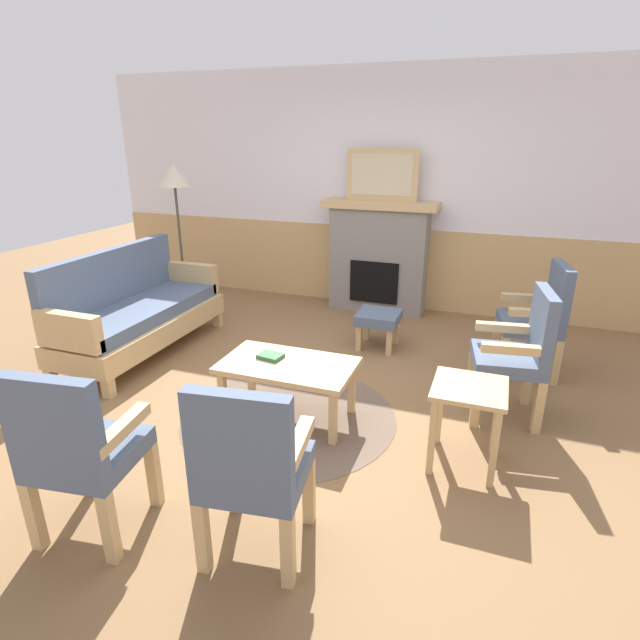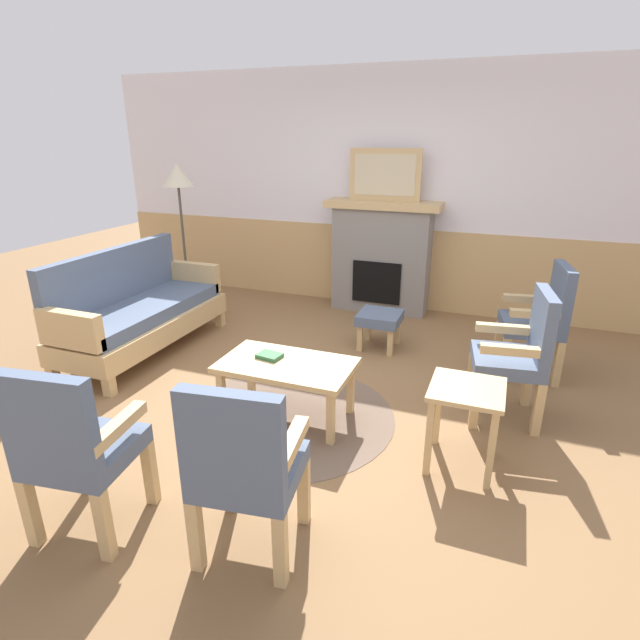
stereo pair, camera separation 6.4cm
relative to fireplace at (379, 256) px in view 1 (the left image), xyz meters
name	(u,v)px [view 1 (the left image)]	position (x,y,z in m)	size (l,w,h in m)	color
ground_plane	(305,399)	(0.00, -2.35, -0.65)	(14.00, 14.00, 0.00)	olive
wall_back	(386,195)	(0.00, 0.25, 0.66)	(7.20, 0.14, 2.70)	white
fireplace	(379,256)	(0.00, 0.00, 0.00)	(1.30, 0.44, 1.28)	gray
framed_picture	(382,175)	(0.00, 0.00, 0.91)	(0.80, 0.04, 0.56)	tan
couch	(137,312)	(-1.84, -2.01, -0.26)	(0.70, 1.80, 0.98)	tan
coffee_table	(288,370)	(-0.02, -2.63, -0.27)	(0.96, 0.56, 0.44)	tan
round_rug	(289,416)	(-0.02, -2.63, -0.65)	(1.60, 1.60, 0.01)	brown
book_on_table	(271,356)	(-0.17, -2.59, -0.20)	(0.17, 0.13, 0.03)	#33663D
footstool	(378,320)	(0.29, -1.13, -0.37)	(0.40, 0.40, 0.36)	tan
armchair_near_fireplace	(539,315)	(1.70, -1.21, -0.11)	(0.55, 0.55, 0.98)	tan
armchair_by_window_left	(519,349)	(1.54, -2.04, -0.11)	(0.55, 0.55, 0.98)	tan
armchair_front_left	(251,464)	(0.35, -3.90, -0.11)	(0.54, 0.54, 0.98)	tan
armchair_front_center	(78,447)	(-0.52, -4.06, -0.11)	(0.54, 0.54, 0.98)	tan
side_table	(468,403)	(1.25, -2.77, -0.22)	(0.44, 0.44, 0.55)	tan
floor_lamp_by_couch	(175,185)	(-2.19, -0.74, 0.80)	(0.36, 0.36, 1.68)	#332D28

